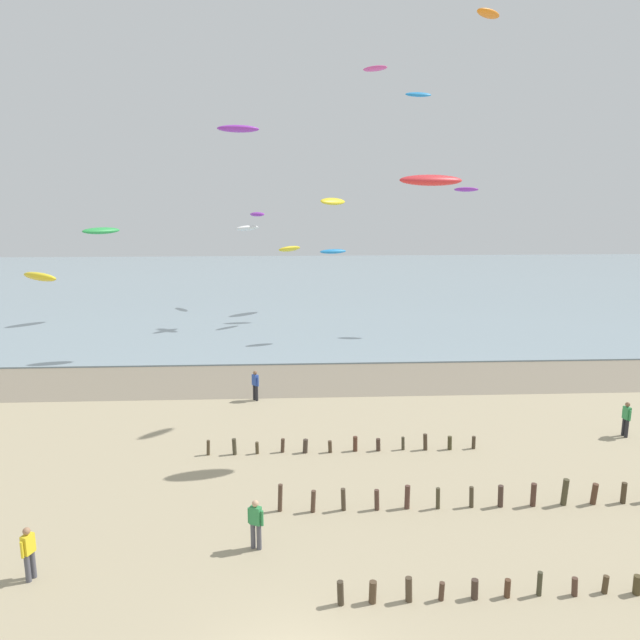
{
  "coord_description": "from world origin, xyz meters",
  "views": [
    {
      "loc": [
        0.01,
        -12.27,
        11.41
      ],
      "look_at": [
        1.22,
        12.17,
        6.23
      ],
      "focal_mm": 34.06,
      "sensor_mm": 36.0,
      "label": 1
    }
  ],
  "objects_px": {
    "person_left_flank": "(255,385)",
    "kite_aloft_9": "(247,228)",
    "kite_aloft_4": "(488,13)",
    "kite_aloft_11": "(238,129)",
    "kite_aloft_7": "(40,277)",
    "kite_aloft_8": "(333,251)",
    "kite_aloft_10": "(418,95)",
    "kite_aloft_5": "(375,68)",
    "person_mid_beach": "(256,523)",
    "kite_aloft_12": "(101,231)",
    "person_by_waterline": "(29,552)",
    "kite_aloft_2": "(431,180)",
    "kite_aloft_1": "(466,189)",
    "kite_aloft_6": "(290,249)",
    "person_nearest_camera": "(626,418)",
    "kite_aloft_3": "(333,201)",
    "kite_aloft_13": "(257,214)"
  },
  "relations": [
    {
      "from": "kite_aloft_4",
      "to": "kite_aloft_11",
      "type": "height_order",
      "value": "kite_aloft_4"
    },
    {
      "from": "kite_aloft_5",
      "to": "kite_aloft_8",
      "type": "bearing_deg",
      "value": 102.15
    },
    {
      "from": "person_mid_beach",
      "to": "kite_aloft_1",
      "type": "xyz_separation_m",
      "value": [
        15.28,
        30.82,
        10.67
      ]
    },
    {
      "from": "kite_aloft_6",
      "to": "kite_aloft_11",
      "type": "xyz_separation_m",
      "value": [
        -3.41,
        -8.49,
        8.97
      ]
    },
    {
      "from": "kite_aloft_2",
      "to": "kite_aloft_6",
      "type": "relative_size",
      "value": 1.18
    },
    {
      "from": "person_nearest_camera",
      "to": "kite_aloft_3",
      "type": "xyz_separation_m",
      "value": [
        -11.72,
        32.03,
        9.59
      ]
    },
    {
      "from": "person_left_flank",
      "to": "kite_aloft_5",
      "type": "height_order",
      "value": "kite_aloft_5"
    },
    {
      "from": "kite_aloft_7",
      "to": "person_nearest_camera",
      "type": "bearing_deg",
      "value": -163.09
    },
    {
      "from": "person_mid_beach",
      "to": "kite_aloft_9",
      "type": "height_order",
      "value": "kite_aloft_9"
    },
    {
      "from": "kite_aloft_5",
      "to": "kite_aloft_12",
      "type": "height_order",
      "value": "kite_aloft_5"
    },
    {
      "from": "kite_aloft_8",
      "to": "kite_aloft_9",
      "type": "bearing_deg",
      "value": 122.15
    },
    {
      "from": "kite_aloft_8",
      "to": "kite_aloft_12",
      "type": "relative_size",
      "value": 0.63
    },
    {
      "from": "kite_aloft_10",
      "to": "kite_aloft_11",
      "type": "height_order",
      "value": "kite_aloft_10"
    },
    {
      "from": "kite_aloft_3",
      "to": "kite_aloft_1",
      "type": "bearing_deg",
      "value": -87.91
    },
    {
      "from": "kite_aloft_8",
      "to": "person_mid_beach",
      "type": "bearing_deg",
      "value": -118.48
    },
    {
      "from": "kite_aloft_8",
      "to": "kite_aloft_11",
      "type": "relative_size",
      "value": 0.74
    },
    {
      "from": "kite_aloft_13",
      "to": "kite_aloft_10",
      "type": "bearing_deg",
      "value": -139.76
    },
    {
      "from": "person_mid_beach",
      "to": "kite_aloft_10",
      "type": "bearing_deg",
      "value": 71.7
    },
    {
      "from": "kite_aloft_9",
      "to": "person_mid_beach",
      "type": "bearing_deg",
      "value": -130.52
    },
    {
      "from": "person_by_waterline",
      "to": "kite_aloft_8",
      "type": "height_order",
      "value": "kite_aloft_8"
    },
    {
      "from": "person_by_waterline",
      "to": "kite_aloft_10",
      "type": "relative_size",
      "value": 0.71
    },
    {
      "from": "kite_aloft_2",
      "to": "kite_aloft_9",
      "type": "height_order",
      "value": "kite_aloft_2"
    },
    {
      "from": "person_nearest_camera",
      "to": "kite_aloft_2",
      "type": "xyz_separation_m",
      "value": [
        -9.88,
        -0.54,
        10.96
      ]
    },
    {
      "from": "kite_aloft_6",
      "to": "kite_aloft_9",
      "type": "xyz_separation_m",
      "value": [
        -3.51,
        -0.56,
        1.79
      ]
    },
    {
      "from": "kite_aloft_1",
      "to": "kite_aloft_6",
      "type": "bearing_deg",
      "value": 175.71
    },
    {
      "from": "kite_aloft_2",
      "to": "kite_aloft_8",
      "type": "distance_m",
      "value": 20.87
    },
    {
      "from": "kite_aloft_7",
      "to": "kite_aloft_10",
      "type": "relative_size",
      "value": 1.24
    },
    {
      "from": "kite_aloft_2",
      "to": "kite_aloft_10",
      "type": "height_order",
      "value": "kite_aloft_10"
    },
    {
      "from": "person_mid_beach",
      "to": "person_by_waterline",
      "type": "bearing_deg",
      "value": -169.0
    },
    {
      "from": "kite_aloft_9",
      "to": "kite_aloft_12",
      "type": "distance_m",
      "value": 13.25
    },
    {
      "from": "person_mid_beach",
      "to": "kite_aloft_7",
      "type": "xyz_separation_m",
      "value": [
        -13.88,
        19.11,
        5.48
      ]
    },
    {
      "from": "person_left_flank",
      "to": "kite_aloft_7",
      "type": "xyz_separation_m",
      "value": [
        -13.07,
        4.68,
        5.48
      ]
    },
    {
      "from": "kite_aloft_2",
      "to": "kite_aloft_9",
      "type": "distance_m",
      "value": 27.42
    },
    {
      "from": "kite_aloft_8",
      "to": "kite_aloft_12",
      "type": "height_order",
      "value": "kite_aloft_12"
    },
    {
      "from": "kite_aloft_3",
      "to": "kite_aloft_13",
      "type": "xyz_separation_m",
      "value": [
        -7.3,
        2.47,
        -1.28
      ]
    },
    {
      "from": "kite_aloft_2",
      "to": "kite_aloft_9",
      "type": "xyz_separation_m",
      "value": [
        -9.49,
        25.5,
        -3.45
      ]
    },
    {
      "from": "kite_aloft_3",
      "to": "kite_aloft_8",
      "type": "distance_m",
      "value": 12.99
    },
    {
      "from": "kite_aloft_10",
      "to": "kite_aloft_7",
      "type": "bearing_deg",
      "value": -151.34
    },
    {
      "from": "person_mid_beach",
      "to": "kite_aloft_1",
      "type": "relative_size",
      "value": 0.89
    },
    {
      "from": "kite_aloft_3",
      "to": "kite_aloft_4",
      "type": "xyz_separation_m",
      "value": [
        5.83,
        -26.33,
        9.54
      ]
    },
    {
      "from": "kite_aloft_2",
      "to": "person_mid_beach",
      "type": "bearing_deg",
      "value": -144.66
    },
    {
      "from": "person_left_flank",
      "to": "kite_aloft_8",
      "type": "distance_m",
      "value": 15.76
    },
    {
      "from": "kite_aloft_1",
      "to": "kite_aloft_10",
      "type": "distance_m",
      "value": 11.67
    },
    {
      "from": "kite_aloft_2",
      "to": "kite_aloft_13",
      "type": "height_order",
      "value": "kite_aloft_2"
    },
    {
      "from": "kite_aloft_8",
      "to": "kite_aloft_10",
      "type": "xyz_separation_m",
      "value": [
        8.32,
        10.62,
        12.91
      ]
    },
    {
      "from": "person_left_flank",
      "to": "kite_aloft_9",
      "type": "height_order",
      "value": "kite_aloft_9"
    },
    {
      "from": "person_left_flank",
      "to": "kite_aloft_1",
      "type": "distance_m",
      "value": 25.31
    },
    {
      "from": "person_left_flank",
      "to": "kite_aloft_7",
      "type": "distance_m",
      "value": 14.93
    },
    {
      "from": "person_left_flank",
      "to": "kite_aloft_1",
      "type": "xyz_separation_m",
      "value": [
        16.08,
        16.38,
        10.67
      ]
    },
    {
      "from": "person_left_flank",
      "to": "kite_aloft_1",
      "type": "bearing_deg",
      "value": 45.53
    }
  ]
}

